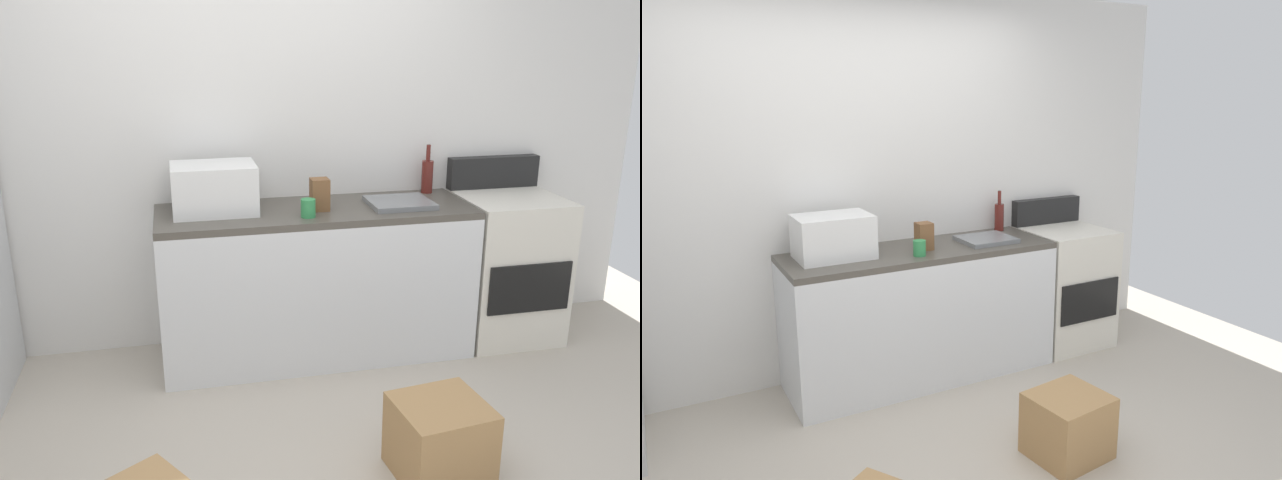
{
  "view_description": "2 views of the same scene",
  "coord_description": "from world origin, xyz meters",
  "views": [
    {
      "loc": [
        -0.47,
        -2.31,
        1.87
      ],
      "look_at": [
        0.19,
        0.63,
        0.9
      ],
      "focal_mm": 36.68,
      "sensor_mm": 36.0,
      "label": 1
    },
    {
      "loc": [
        -1.29,
        -2.28,
        1.87
      ],
      "look_at": [
        0.37,
        0.75,
        1.04
      ],
      "focal_mm": 33.44,
      "sensor_mm": 36.0,
      "label": 2
    }
  ],
  "objects": [
    {
      "name": "cardboard_box_medium",
      "position": [
        0.57,
        -0.05,
        0.17
      ],
      "size": [
        0.42,
        0.4,
        0.35
      ],
      "primitive_type": "cube",
      "rotation": [
        0.0,
        0.0,
        0.12
      ],
      "color": "#A37A4C",
      "rests_on": "ground_plane"
    },
    {
      "name": "knife_block",
      "position": [
        0.31,
        1.16,
        0.99
      ],
      "size": [
        0.1,
        0.1,
        0.18
      ],
      "primitive_type": "cube",
      "color": "brown",
      "rests_on": "kitchen_counter"
    },
    {
      "name": "kitchen_counter",
      "position": [
        0.3,
        1.2,
        0.45
      ],
      "size": [
        1.8,
        0.6,
        0.9
      ],
      "color": "silver",
      "rests_on": "ground_plane"
    },
    {
      "name": "stove_oven",
      "position": [
        1.52,
        1.21,
        0.47
      ],
      "size": [
        0.6,
        0.61,
        1.1
      ],
      "color": "silver",
      "rests_on": "ground_plane"
    },
    {
      "name": "sink_basin",
      "position": [
        0.79,
        1.16,
        0.92
      ],
      "size": [
        0.36,
        0.32,
        0.03
      ],
      "primitive_type": "cube",
      "color": "slate",
      "rests_on": "kitchen_counter"
    },
    {
      "name": "wine_bottle",
      "position": [
        1.05,
        1.42,
        1.01
      ],
      "size": [
        0.07,
        0.07,
        0.3
      ],
      "color": "#591E19",
      "rests_on": "kitchen_counter"
    },
    {
      "name": "microwave",
      "position": [
        -0.27,
        1.25,
        1.04
      ],
      "size": [
        0.46,
        0.34,
        0.27
      ],
      "primitive_type": "cube",
      "color": "white",
      "rests_on": "kitchen_counter"
    },
    {
      "name": "wall_back",
      "position": [
        0.0,
        1.55,
        1.3
      ],
      "size": [
        5.0,
        0.1,
        2.6
      ],
      "primitive_type": "cube",
      "color": "silver",
      "rests_on": "ground_plane"
    },
    {
      "name": "coffee_mug",
      "position": [
        0.22,
        1.03,
        0.95
      ],
      "size": [
        0.08,
        0.08,
        0.1
      ],
      "primitive_type": "cylinder",
      "color": "#338C4C",
      "rests_on": "kitchen_counter"
    }
  ]
}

